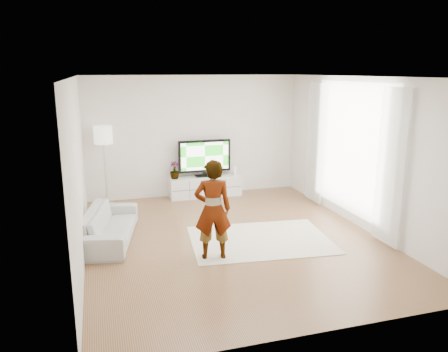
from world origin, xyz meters
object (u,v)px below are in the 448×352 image
object	(u,v)px
floor_lamp	(103,139)
rug	(260,240)
player	(213,210)
television	(205,157)
sofa	(109,225)
media_console	(205,186)

from	to	relation	value
floor_lamp	rug	bearing A→B (deg)	-49.19
player	floor_lamp	xyz separation A→B (m)	(-1.52, 3.38, 0.68)
television	player	distance (m)	3.56
sofa	television	bearing A→B (deg)	-33.34
media_console	television	size ratio (longest dim) A/B	1.37
media_console	floor_lamp	size ratio (longest dim) A/B	0.97
player	sofa	distance (m)	2.03
television	media_console	bearing A→B (deg)	-90.00
television	player	world-z (taller)	player
rug	floor_lamp	world-z (taller)	floor_lamp
rug	player	distance (m)	1.36
media_console	sofa	xyz separation A→B (m)	(-2.27, -2.24, 0.04)
media_console	player	world-z (taller)	player
media_console	television	distance (m)	0.71
sofa	floor_lamp	xyz separation A→B (m)	(0.02, 2.17, 1.20)
player	media_console	bearing A→B (deg)	-92.10
rug	sofa	distance (m)	2.65
media_console	television	xyz separation A→B (m)	(-0.00, 0.03, 0.70)
media_console	television	world-z (taller)	television
media_console	television	bearing A→B (deg)	90.00
television	floor_lamp	xyz separation A→B (m)	(-2.25, -0.09, 0.54)
sofa	media_console	bearing A→B (deg)	-33.69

